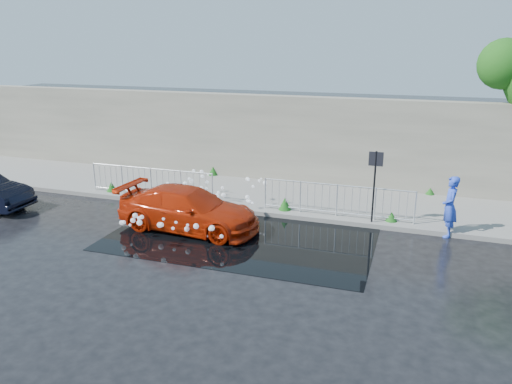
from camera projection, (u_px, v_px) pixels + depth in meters
ground at (215, 246)px, 14.69m from camera, size 90.00×90.00×0.00m
pavement at (266, 195)px, 19.20m from camera, size 30.00×4.00×0.15m
curb at (248, 211)px, 17.38m from camera, size 30.00×0.25×0.16m
retaining_wall at (282, 138)px, 20.66m from camera, size 30.00×0.60×3.50m
puddle at (242, 236)px, 15.44m from camera, size 8.00×5.00×0.01m
sign_post at (375, 175)px, 15.72m from camera, size 0.45×0.06×2.50m
railing_left at (151, 181)px, 18.72m from camera, size 5.05×0.05×1.10m
railing_right at (337, 199)px, 16.60m from camera, size 5.05×0.05×1.10m
weeds at (250, 192)px, 18.74m from camera, size 12.17×3.93×0.44m
water_spray at (194, 201)px, 16.54m from camera, size 3.63×5.44×1.02m
red_car at (189, 209)px, 15.81m from camera, size 4.73×2.17×1.34m
person at (450, 207)px, 15.16m from camera, size 0.53×0.74×1.91m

